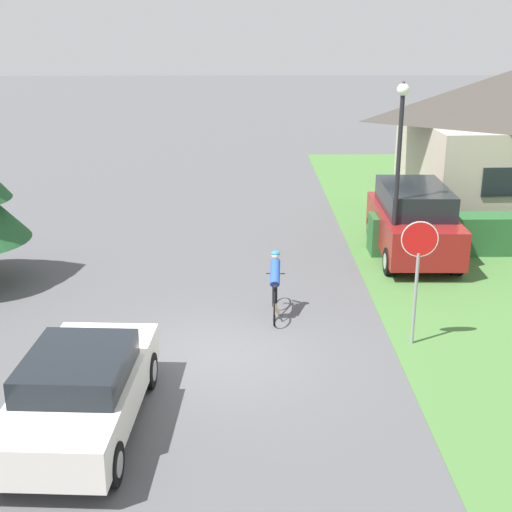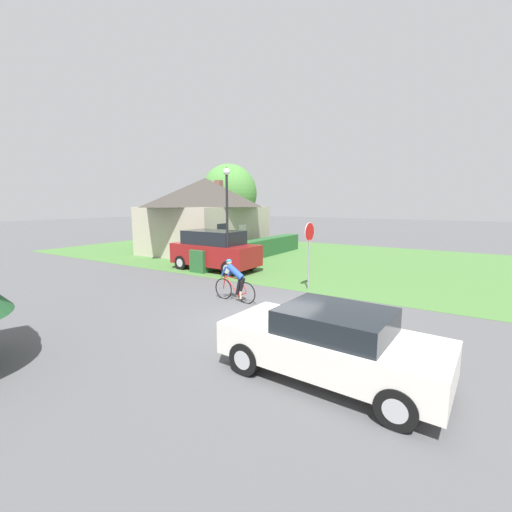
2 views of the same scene
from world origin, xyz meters
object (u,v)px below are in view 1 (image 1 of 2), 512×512
object	(u,v)px
sedan_left_lane	(81,391)
cyclist	(275,286)
street_lamp	(399,153)
parked_suv_right	(413,221)
stop_sign	(418,258)

from	to	relation	value
sedan_left_lane	cyclist	world-z (taller)	cyclist
cyclist	sedan_left_lane	bearing A→B (deg)	147.89
cyclist	street_lamp	world-z (taller)	street_lamp
cyclist	parked_suv_right	bearing A→B (deg)	-40.79
sedan_left_lane	stop_sign	xyz separation A→B (m)	(6.27, 3.21, 1.20)
street_lamp	stop_sign	bearing A→B (deg)	-95.43
street_lamp	sedan_left_lane	bearing A→B (deg)	-131.57
parked_suv_right	stop_sign	size ratio (longest dim) A/B	1.71
sedan_left_lane	cyclist	size ratio (longest dim) A/B	2.42
parked_suv_right	street_lamp	world-z (taller)	street_lamp
sedan_left_lane	street_lamp	size ratio (longest dim) A/B	0.86
sedan_left_lane	parked_suv_right	bearing A→B (deg)	-36.70
sedan_left_lane	street_lamp	distance (m)	10.40
cyclist	street_lamp	bearing A→B (deg)	-46.30
parked_suv_right	street_lamp	xyz separation A→B (m)	(-0.85, -1.46, 2.25)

